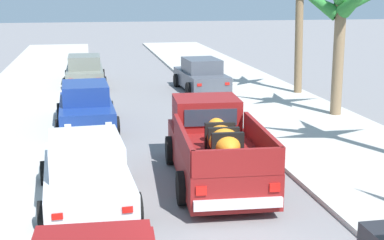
# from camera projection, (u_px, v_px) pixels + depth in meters

# --- Properties ---
(sidewalk_left) EXTENTS (4.94, 60.00, 0.12)m
(sidewalk_left) POSITION_uv_depth(u_px,v_px,m) (19.00, 129.00, 18.17)
(sidewalk_left) COLOR #B2AFA8
(sidewalk_left) RESTS_ON ground
(sidewalk_right) EXTENTS (4.94, 60.00, 0.12)m
(sidewalk_right) POSITION_uv_depth(u_px,v_px,m) (292.00, 116.00, 20.00)
(sidewalk_right) COLOR #B2AFA8
(sidewalk_right) RESTS_ON ground
(curb_left) EXTENTS (0.16, 60.00, 0.10)m
(curb_left) POSITION_uv_depth(u_px,v_px,m) (52.00, 127.00, 18.38)
(curb_left) COLOR silver
(curb_left) RESTS_ON ground
(curb_right) EXTENTS (0.16, 60.00, 0.10)m
(curb_right) POSITION_uv_depth(u_px,v_px,m) (264.00, 118.00, 19.80)
(curb_right) COLOR silver
(curb_right) RESTS_ON ground
(pickup_truck) EXTENTS (2.45, 5.32, 1.80)m
(pickup_truck) POSITION_uv_depth(u_px,v_px,m) (215.00, 147.00, 13.30)
(pickup_truck) COLOR maroon
(pickup_truck) RESTS_ON ground
(car_left_near) EXTENTS (2.03, 4.26, 1.54)m
(car_left_near) POSITION_uv_depth(u_px,v_px,m) (85.00, 72.00, 26.64)
(car_left_near) COLOR slate
(car_left_near) RESTS_ON ground
(car_right_near) EXTENTS (2.12, 4.30, 1.54)m
(car_right_near) POSITION_uv_depth(u_px,v_px,m) (86.00, 107.00, 18.44)
(car_right_near) COLOR navy
(car_right_near) RESTS_ON ground
(car_right_mid) EXTENTS (2.19, 4.33, 1.54)m
(car_right_mid) POSITION_uv_depth(u_px,v_px,m) (201.00, 76.00, 25.37)
(car_right_mid) COLOR #474C56
(car_right_mid) RESTS_ON ground
(car_left_far) EXTENTS (2.20, 4.33, 1.54)m
(car_left_far) POSITION_uv_depth(u_px,v_px,m) (86.00, 173.00, 11.73)
(car_left_far) COLOR silver
(car_left_far) RESTS_ON ground
(palm_tree_left_fore) EXTENTS (4.01, 3.47, 5.10)m
(palm_tree_left_fore) POSITION_uv_depth(u_px,v_px,m) (343.00, 7.00, 19.19)
(palm_tree_left_fore) COLOR #846B4C
(palm_tree_left_fore) RESTS_ON ground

